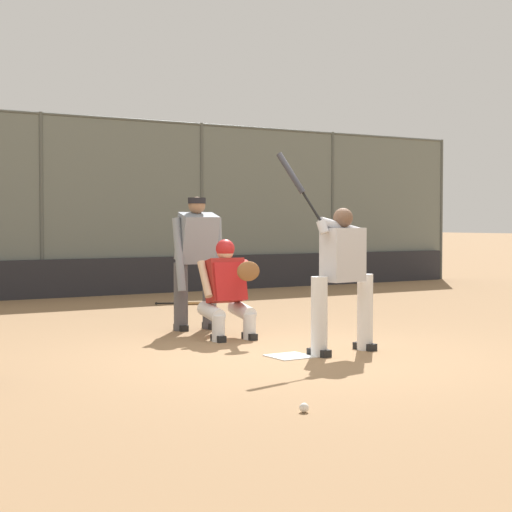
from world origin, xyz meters
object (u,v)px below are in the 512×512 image
baseball_loose (304,408)px  spare_bat_near_backstop (187,303)px  catcher_behind_plate (228,287)px  batter_at_plate (342,274)px  umpire_home (197,258)px

baseball_loose → spare_bat_near_backstop: bearing=-111.5°
spare_bat_near_backstop → baseball_loose: 8.61m
catcher_behind_plate → batter_at_plate: bearing=110.9°
spare_bat_near_backstop → baseball_loose: baseball_loose is taller
batter_at_plate → spare_bat_near_backstop: size_ratio=2.69×
batter_at_plate → baseball_loose: batter_at_plate is taller
catcher_behind_plate → umpire_home: (-0.08, -0.97, 0.32)m
batter_at_plate → catcher_behind_plate: 1.76m
spare_bat_near_backstop → baseball_loose: (3.15, 8.01, 0.00)m
umpire_home → spare_bat_near_backstop: umpire_home is taller
umpire_home → baseball_loose: (1.65, 4.84, -0.93)m
baseball_loose → catcher_behind_plate: bearing=-112.1°
catcher_behind_plate → umpire_home: umpire_home is taller
baseball_loose → batter_at_plate: bearing=-133.1°
umpire_home → batter_at_plate: bearing=103.6°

